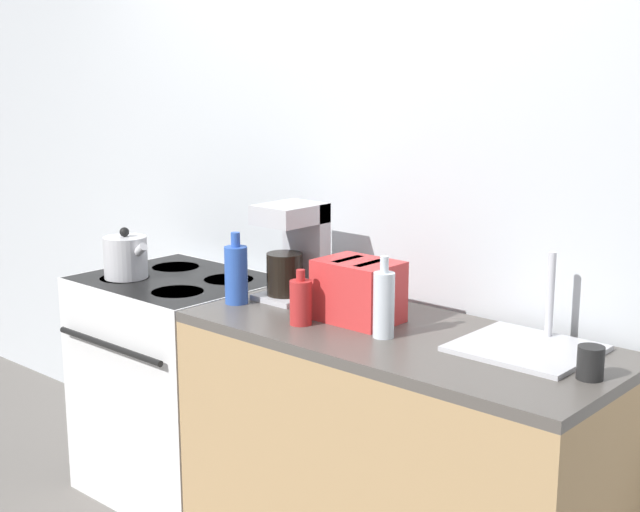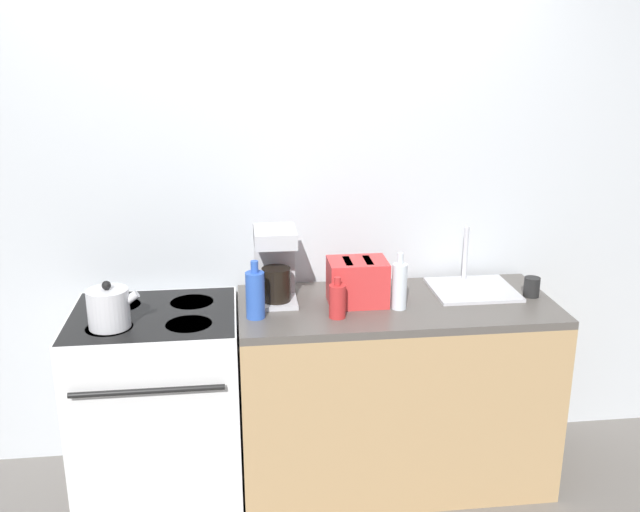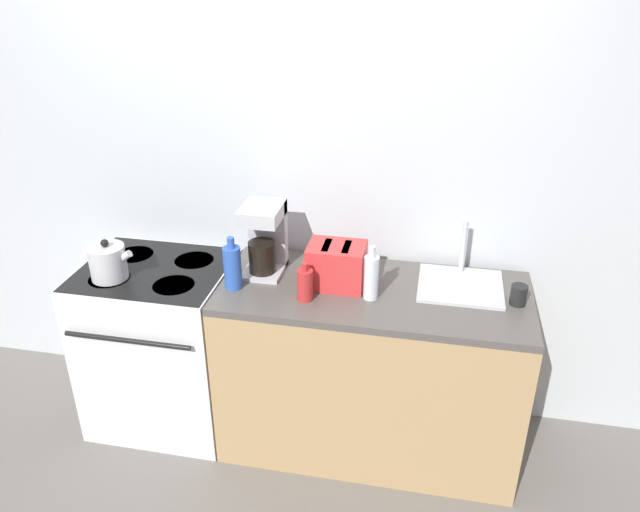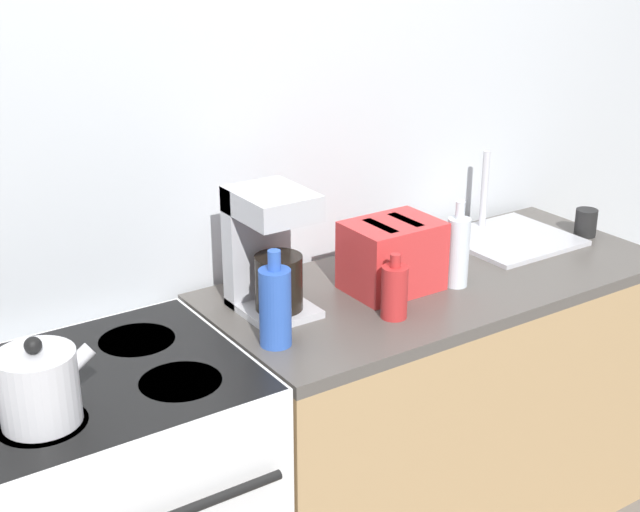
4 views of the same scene
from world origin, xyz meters
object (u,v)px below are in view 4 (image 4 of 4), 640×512
Objects in this scene: bottle_clear at (458,251)px; toaster at (392,256)px; cup_black at (586,223)px; bottle_red at (394,291)px; bottle_blue at (275,306)px; kettle at (39,387)px; coffee_maker at (268,247)px.

toaster is at bearing 153.26° from bottle_clear.
cup_black is at bearing 6.64° from bottle_clear.
cup_black is (0.65, 0.08, -0.06)m from bottle_clear.
toaster is 1.43× the size of bottle_red.
bottle_red is (0.35, -0.04, -0.03)m from bottle_blue.
kettle reaches higher than cup_black.
cup_black is at bearing 4.69° from bottle_blue.
toaster is at bearing 179.18° from cup_black.
kettle is 1.09m from toaster.
toaster reaches higher than bottle_red.
bottle_clear is 1.41× the size of bottle_red.
bottle_red reaches higher than cup_black.
bottle_clear is at bearing 13.67° from bottle_red.
coffee_maker is at bearing 167.38° from toaster.
bottle_red is at bearing -0.55° from kettle.
bottle_clear is (0.17, -0.09, 0.01)m from toaster.
coffee_maker is 1.34× the size of bottle_clear.
bottle_blue reaches higher than bottle_red.
toaster is (1.08, 0.15, 0.02)m from kettle.
coffee_maker is 0.24m from bottle_blue.
coffee_maker reaches higher than bottle_red.
cup_black is at bearing 4.11° from kettle.
bottle_blue is (-0.47, -0.12, 0.00)m from toaster.
kettle is 1.25m from bottle_clear.
bottle_blue reaches higher than cup_black.
coffee_maker is 1.21m from cup_black.
kettle is 1.91m from cup_black.
bottle_blue is 0.99× the size of bottle_clear.
cup_black is (1.29, 0.11, -0.06)m from bottle_blue.
coffee_maker is at bearing 63.61° from bottle_blue.
kettle is at bearing -177.11° from bottle_blue.
toaster is 0.76× the size of coffee_maker.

